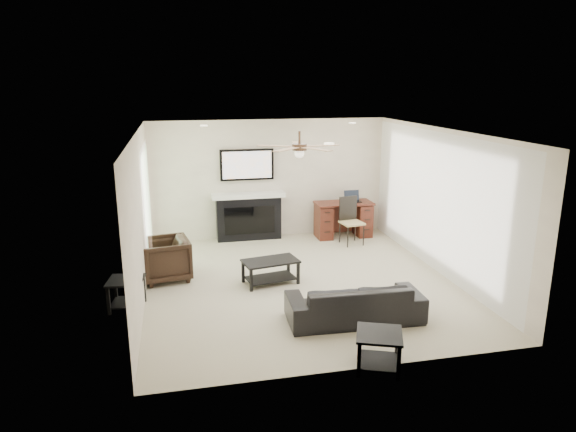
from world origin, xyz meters
name	(u,v)px	position (x,y,z in m)	size (l,w,h in m)	color
room_shell	(311,182)	(0.19, 0.08, 1.68)	(5.50, 5.54, 2.52)	beige
sofa	(355,302)	(0.41, -1.54, 0.27)	(1.88, 0.74, 0.55)	black
armchair	(165,259)	(-2.19, 0.61, 0.36)	(0.77, 0.79, 0.72)	black
coffee_table	(270,272)	(-0.49, 0.06, 0.20)	(0.90, 0.50, 0.40)	black
end_table_near	(379,351)	(0.26, -2.79, 0.23)	(0.52, 0.52, 0.45)	black
end_table_left	(127,294)	(-2.74, -0.44, 0.23)	(0.50, 0.50, 0.45)	black
fireplace_unit	(248,195)	(-0.49, 2.58, 0.95)	(1.52, 0.34, 1.91)	black
desk	(343,219)	(1.53, 2.34, 0.38)	(1.22, 0.56, 0.76)	#3B140E
desk_chair	(352,221)	(1.53, 1.79, 0.48)	(0.42, 0.44, 0.97)	black
laptop	(353,197)	(1.73, 2.32, 0.88)	(0.33, 0.24, 0.23)	black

